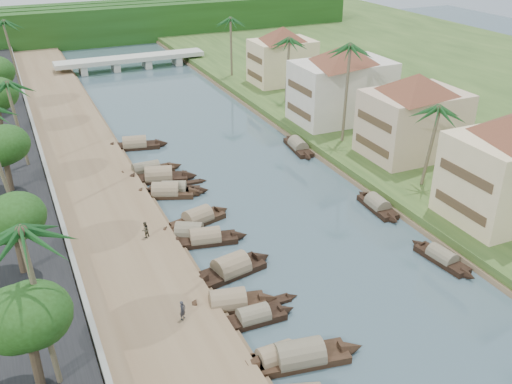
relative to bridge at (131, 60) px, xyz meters
name	(u,v)px	position (x,y,z in m)	size (l,w,h in m)	color
ground	(323,258)	(0.00, -72.00, -1.72)	(220.00, 220.00, 0.00)	#3B4F58
left_bank	(96,194)	(-16.00, -52.00, -1.32)	(10.00, 180.00, 0.80)	brown
right_bank	(373,142)	(19.00, -52.00, -1.12)	(16.00, 180.00, 1.20)	#28431B
road	(9,207)	(-24.50, -52.00, -1.02)	(8.00, 180.00, 1.40)	black
retaining_wall	(53,194)	(-20.20, -52.00, -0.37)	(0.40, 180.00, 1.10)	slate
treeline	(101,23)	(0.00, 28.00, 2.28)	(120.00, 14.00, 8.00)	#18360E
bridge	(131,60)	(0.00, 0.00, 0.00)	(28.00, 4.00, 2.40)	#B0B0A5
building_mid	(414,114)	(19.99, -58.00, 4.41)	(14.11, 14.11, 9.70)	tan
building_far	(342,83)	(18.99, -44.00, 4.66)	(15.59, 15.59, 10.20)	beige
building_distant	(282,55)	(19.99, -24.00, 4.16)	(12.62, 12.62, 9.20)	beige
sampan_0	(299,357)	(-7.93, -82.44, -1.30)	(9.67, 3.44, 2.46)	black
sampan_2	(276,358)	(-9.38, -81.82, -1.31)	(7.26, 1.73, 1.95)	black
sampan_3	(254,318)	(-9.05, -77.37, -1.32)	(6.86, 1.73, 1.89)	black
sampan_4	(228,303)	(-10.14, -74.99, -1.30)	(8.25, 3.47, 2.28)	black
sampan_5	(231,269)	(-8.21, -70.86, -1.30)	(8.45, 3.60, 2.57)	black
sampan_6	(189,233)	(-9.56, -63.80, -1.31)	(7.17, 5.02, 2.18)	black
sampan_7	(205,239)	(-8.53, -65.36, -1.31)	(8.30, 3.19, 2.17)	black
sampan_8	(198,219)	(-7.92, -61.54, -1.30)	(7.72, 3.75, 2.32)	black
sampan_9	(174,190)	(-8.14, -54.40, -1.31)	(7.64, 4.30, 1.97)	black
sampan_10	(166,192)	(-9.16, -54.65, -1.30)	(8.35, 4.70, 2.28)	black
sampan_11	(159,177)	(-8.76, -50.60, -1.30)	(9.08, 4.32, 2.51)	black
sampan_12	(146,171)	(-9.60, -48.28, -1.31)	(8.88, 2.00, 2.11)	black
sampan_13	(135,145)	(-8.93, -39.89, -1.30)	(8.92, 3.71, 2.37)	black
sampan_14	(442,258)	(9.08, -76.74, -1.32)	(2.22, 7.43, 1.83)	black
sampan_15	(377,206)	(9.64, -66.42, -1.31)	(1.95, 7.52, 2.03)	black
sampan_16	(298,147)	(9.85, -48.91, -1.31)	(2.52, 8.68, 2.10)	black
canoe_1	(267,304)	(-7.30, -75.92, -1.62)	(5.45, 0.89, 0.88)	black
canoe_2	(186,184)	(-6.27, -52.84, -1.62)	(4.82, 0.86, 0.70)	black
palm_1	(434,110)	(16.00, -65.51, 7.70)	(3.20, 3.20, 9.95)	brown
palm_2	(349,48)	(15.00, -51.08, 11.06)	(3.20, 3.20, 13.45)	brown
palm_3	(288,41)	(16.00, -33.44, 8.54)	(3.20, 3.20, 10.83)	brown
palm_4	(28,233)	(-23.00, -79.12, 10.30)	(3.20, 3.20, 12.45)	brown
palm_6	(12,84)	(-22.00, -43.20, 8.98)	(3.20, 3.20, 11.07)	brown
palm_7	(231,20)	(14.00, -16.35, 8.95)	(3.20, 3.20, 11.25)	brown
palm_8	(8,23)	(-20.50, -11.77, 10.22)	(3.20, 3.20, 12.36)	brown
tree_1	(26,318)	(-24.00, -79.10, 4.94)	(4.55, 4.55, 7.23)	#4C3C2B
tree_2	(13,219)	(-24.00, -65.63, 4.51)	(4.39, 4.39, 6.74)	#4C3C2B
tree_3	(3,147)	(-24.00, -49.44, 4.50)	(4.66, 4.66, 6.82)	#4C3C2B
tree_6	(361,71)	(24.00, -41.00, 4.95)	(4.41, 4.41, 7.39)	#4C3C2B
person_near	(183,310)	(-13.96, -75.82, -0.15)	(0.56, 0.37, 1.54)	#27272E
person_far	(145,230)	(-13.54, -63.44, -0.15)	(0.75, 0.59, 1.55)	#383427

